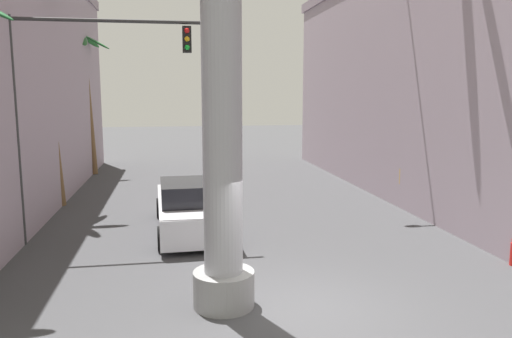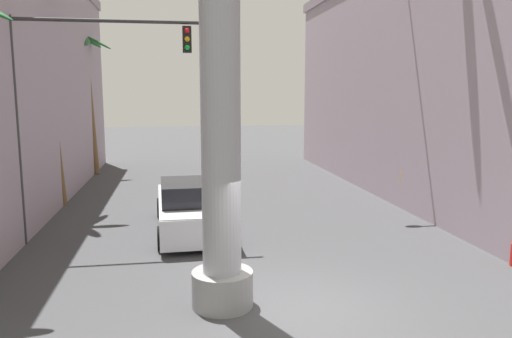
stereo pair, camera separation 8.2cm
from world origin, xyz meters
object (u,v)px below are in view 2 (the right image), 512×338
palm_tree_far_left (88,89)px  traffic_light_mast (78,85)px  car_lead (193,208)px  palm_tree_mid_left (48,67)px  pedestrian_mid_right (405,181)px  palm_tree_near_right (469,34)px  street_lamp (409,78)px  neon_sign_pole (220,20)px

palm_tree_far_left → traffic_light_mast: bearing=-82.0°
traffic_light_mast → car_lead: bearing=12.5°
palm_tree_mid_left → pedestrian_mid_right: size_ratio=5.20×
palm_tree_near_right → traffic_light_mast: bearing=176.1°
traffic_light_mast → car_lead: 4.74m
car_lead → pedestrian_mid_right: size_ratio=3.20×
street_lamp → palm_tree_far_left: (-12.40, 9.70, -0.29)m
palm_tree_far_left → palm_tree_near_right: bearing=-46.1°
street_lamp → car_lead: 8.83m
neon_sign_pole → palm_tree_mid_left: size_ratio=1.37×
traffic_light_mast → palm_tree_near_right: (10.80, -0.73, 1.45)m
traffic_light_mast → palm_tree_far_left: palm_tree_far_left is taller
neon_sign_pole → palm_tree_near_right: size_ratio=1.31×
palm_tree_mid_left → palm_tree_near_right: size_ratio=0.96×
traffic_light_mast → palm_tree_near_right: 10.92m
street_lamp → car_lead: size_ratio=1.46×
car_lead → pedestrian_mid_right: 7.91m
neon_sign_pole → palm_tree_near_right: bearing=29.1°
neon_sign_pole → pedestrian_mid_right: size_ratio=7.11×
palm_tree_mid_left → pedestrian_mid_right: bearing=-9.5°
palm_tree_near_right → pedestrian_mid_right: (-0.13, 3.30, -4.80)m
street_lamp → pedestrian_mid_right: (-0.00, -0.04, -3.66)m
pedestrian_mid_right → traffic_light_mast: bearing=-166.5°
car_lead → palm_tree_far_left: palm_tree_far_left is taller
neon_sign_pole → street_lamp: neon_sign_pole is taller
street_lamp → neon_sign_pole: bearing=-134.4°
neon_sign_pole → car_lead: 7.27m
neon_sign_pole → palm_tree_near_right: (7.44, 4.13, 0.35)m
palm_tree_mid_left → traffic_light_mast: bearing=-68.5°
palm_tree_far_left → street_lamp: bearing=-38.0°
traffic_light_mast → palm_tree_mid_left: bearing=111.5°
car_lead → pedestrian_mid_right: bearing=13.9°
neon_sign_pole → palm_tree_mid_left: bearing=118.6°
palm_tree_near_right → neon_sign_pole: bearing=-150.9°
pedestrian_mid_right → street_lamp: bearing=85.5°
street_lamp → palm_tree_mid_left: (-12.51, 2.06, 0.41)m
street_lamp → palm_tree_near_right: bearing=-87.8°
palm_tree_mid_left → car_lead: bearing=-39.6°
palm_tree_near_right → palm_tree_far_left: bearing=133.9°
street_lamp → traffic_light_mast: street_lamp is taller
traffic_light_mast → palm_tree_mid_left: palm_tree_mid_left is taller
street_lamp → traffic_light_mast: bearing=-166.3°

